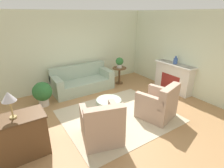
{
  "coord_description": "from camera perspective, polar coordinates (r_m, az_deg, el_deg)",
  "views": [
    {
      "loc": [
        -2.45,
        -3.45,
        2.7
      ],
      "look_at": [
        0.15,
        0.55,
        0.75
      ],
      "focal_mm": 28.0,
      "sensor_mm": 36.0,
      "label": 1
    }
  ],
  "objects": [
    {
      "name": "wall_right",
      "position": [
        6.53,
        24.15,
        8.82
      ],
      "size": [
        0.12,
        9.75,
        2.8
      ],
      "color": "beige",
      "rests_on": "ground_plane"
    },
    {
      "name": "dresser",
      "position": [
        3.98,
        -28.26,
        -14.98
      ],
      "size": [
        1.08,
        0.58,
        0.9
      ],
      "color": "brown",
      "rests_on": "ground_plane"
    },
    {
      "name": "ottoman_table",
      "position": [
        5.01,
        -1.04,
        -6.65
      ],
      "size": [
        0.71,
        0.71,
        0.42
      ],
      "color": "#9EB29E",
      "rests_on": "rug"
    },
    {
      "name": "armchair_left",
      "position": [
        3.97,
        -3.32,
        -13.58
      ],
      "size": [
        1.05,
        1.07,
        0.99
      ],
      "color": "tan",
      "rests_on": "rug"
    },
    {
      "name": "side_table",
      "position": [
        7.06,
        2.42,
        3.7
      ],
      "size": [
        0.55,
        0.55,
        0.67
      ],
      "color": "brown",
      "rests_on": "ground_plane"
    },
    {
      "name": "rug",
      "position": [
        5.02,
        2.01,
        -10.28
      ],
      "size": [
        2.96,
        2.54,
        0.01
      ],
      "color": "beige",
      "rests_on": "ground_plane"
    },
    {
      "name": "vase_mantel_near",
      "position": [
        6.57,
        20.02,
        7.16
      ],
      "size": [
        0.14,
        0.14,
        0.27
      ],
      "color": "#38569E",
      "rests_on": "fireplace"
    },
    {
      "name": "ground_plane",
      "position": [
        5.02,
        2.01,
        -10.33
      ],
      "size": [
        16.0,
        16.0,
        0.0
      ],
      "primitive_type": "plane",
      "color": "#AD7F51"
    },
    {
      "name": "armchair_right",
      "position": [
        4.94,
        14.85,
        -6.63
      ],
      "size": [
        1.05,
        1.07,
        0.99
      ],
      "color": "tan",
      "rests_on": "rug"
    },
    {
      "name": "wall_back",
      "position": [
        6.86,
        -11.66,
        10.85
      ],
      "size": [
        9.52,
        0.12,
        2.8
      ],
      "color": "beige",
      "rests_on": "ground_plane"
    },
    {
      "name": "potted_plant_on_side_table",
      "position": [
        6.93,
        2.48,
        7.15
      ],
      "size": [
        0.3,
        0.3,
        0.41
      ],
      "color": "beige",
      "rests_on": "side_table"
    },
    {
      "name": "couch",
      "position": [
        6.59,
        -9.69,
        0.7
      ],
      "size": [
        2.17,
        0.96,
        0.9
      ],
      "color": "#9EB29E",
      "rests_on": "ground_plane"
    },
    {
      "name": "potted_plant_floor",
      "position": [
        5.74,
        -21.75,
        -2.59
      ],
      "size": [
        0.58,
        0.58,
        0.77
      ],
      "color": "beige",
      "rests_on": "ground_plane"
    },
    {
      "name": "table_lamp",
      "position": [
        3.57,
        -30.71,
        -3.87
      ],
      "size": [
        0.25,
        0.25,
        0.53
      ],
      "color": "tan",
      "rests_on": "dresser"
    },
    {
      "name": "fireplace",
      "position": [
        6.75,
        19.44,
        2.27
      ],
      "size": [
        0.44,
        1.53,
        1.04
      ],
      "color": "silver",
      "rests_on": "ground_plane"
    }
  ]
}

